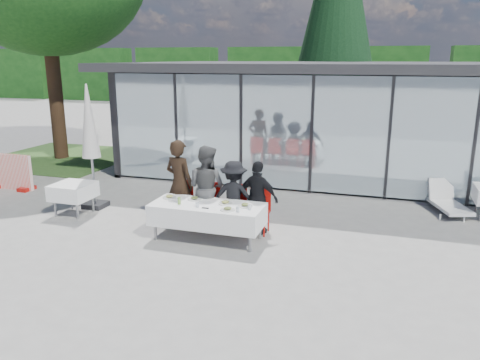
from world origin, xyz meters
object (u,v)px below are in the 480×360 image
(plate_c, at_px, (225,203))
(diner_d, at_px, (258,198))
(folded_eyeglasses, at_px, (205,208))
(diner_a, at_px, (179,183))
(diner_b, at_px, (207,187))
(plate_a, at_px, (169,197))
(spare_table_left, at_px, (73,191))
(plate_b, at_px, (195,198))
(plate_d, at_px, (245,205))
(market_umbrella, at_px, (89,129))
(lounger, at_px, (447,201))
(plate_extra, at_px, (228,209))
(juice_bottle, at_px, (179,201))
(diner_chair_a, at_px, (182,200))
(diner_c, at_px, (234,196))
(diner_chair_d, at_px, (259,207))
(dining_table, at_px, (207,214))
(diner_chair_c, at_px, (236,205))
(diner_chair_b, at_px, (209,202))

(plate_c, bearing_deg, diner_d, 43.21)
(diner_d, bearing_deg, folded_eyeglasses, 61.21)
(diner_a, distance_m, diner_b, 0.63)
(plate_a, xyz_separation_m, spare_table_left, (-2.68, 0.39, -0.22))
(plate_b, height_order, plate_d, same)
(plate_b, distance_m, market_umbrella, 3.41)
(diner_d, relative_size, lounger, 1.07)
(spare_table_left, xyz_separation_m, market_umbrella, (0.17, 0.59, 1.39))
(plate_extra, distance_m, juice_bottle, 1.05)
(diner_chair_a, relative_size, plate_c, 3.39)
(diner_c, relative_size, plate_c, 5.30)
(juice_bottle, bearing_deg, plate_a, 138.93)
(plate_b, bearing_deg, plate_d, -6.15)
(plate_c, xyz_separation_m, lounger, (4.47, 3.27, -0.52))
(plate_extra, bearing_deg, diner_d, 67.61)
(plate_c, bearing_deg, spare_table_left, 173.90)
(plate_c, bearing_deg, plate_extra, -64.61)
(diner_chair_d, relative_size, folded_eyeglasses, 6.96)
(diner_b, bearing_deg, plate_c, 154.41)
(dining_table, relative_size, diner_a, 1.19)
(diner_b, xyz_separation_m, plate_d, (1.03, -0.55, -0.13))
(spare_table_left, bearing_deg, diner_a, 1.76)
(diner_a, distance_m, diner_chair_d, 1.82)
(diner_chair_c, relative_size, plate_d, 3.39)
(dining_table, xyz_separation_m, diner_b, (-0.26, 0.64, 0.37))
(diner_chair_d, xyz_separation_m, spare_table_left, (-4.47, -0.20, 0.02))
(spare_table_left, bearing_deg, plate_c, -6.10)
(diner_chair_a, xyz_separation_m, plate_extra, (1.41, -0.99, 0.24))
(plate_b, xyz_separation_m, plate_c, (0.70, -0.08, 0.00))
(plate_d, height_order, juice_bottle, juice_bottle)
(diner_chair_b, relative_size, diner_d, 0.63)
(diner_d, height_order, plate_d, diner_d)
(diner_c, distance_m, plate_b, 0.83)
(diner_c, height_order, plate_extra, diner_c)
(plate_d, relative_size, folded_eyeglasses, 2.05)
(diner_chair_d, xyz_separation_m, plate_c, (-0.54, -0.62, 0.24))
(diner_chair_c, bearing_deg, diner_c, -90.00)
(diner_chair_b, height_order, market_umbrella, market_umbrella)
(diner_c, xyz_separation_m, plate_d, (0.42, -0.55, 0.01))
(folded_eyeglasses, bearing_deg, diner_chair_b, 107.86)
(plate_a, xyz_separation_m, plate_d, (1.68, -0.07, 0.00))
(lounger, bearing_deg, diner_d, -144.89)
(dining_table, xyz_separation_m, lounger, (4.81, 3.40, -0.28))
(plate_c, relative_size, folded_eyeglasses, 2.05)
(plate_a, bearing_deg, diner_chair_d, 18.16)
(plate_a, bearing_deg, diner_c, 20.53)
(plate_b, bearing_deg, diner_chair_d, 23.44)
(diner_chair_a, distance_m, plate_b, 0.79)
(plate_a, bearing_deg, plate_d, -2.51)
(plate_b, distance_m, folded_eyeglasses, 0.64)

